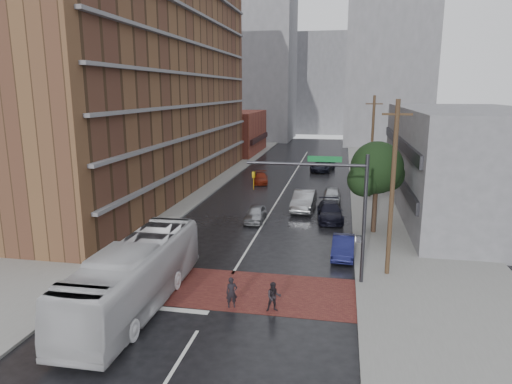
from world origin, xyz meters
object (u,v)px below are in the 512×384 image
Objects in this scene: pedestrian_b at (274,297)px; suv_travel at (323,165)px; pedestrian_a at (232,293)px; car_parked_far at (332,195)px; transit_bus at (135,276)px; car_parked_near at (343,247)px; car_parked_mid at (330,211)px; car_travel_c at (261,178)px; car_travel_b at (304,201)px; car_travel_a at (256,214)px.

suv_travel is at bearing 74.65° from pedestrian_b.
suv_travel is at bearing 64.61° from pedestrian_a.
pedestrian_a is at bearing -101.27° from car_parked_far.
transit_bus is 7.53× the size of pedestrian_a.
car_parked_near is 8.49m from car_parked_mid.
transit_bus is 25.29m from car_parked_far.
car_parked_near is 14.72m from car_parked_far.
car_travel_c is at bearing -115.10° from suv_travel.
transit_bus is 2.88× the size of car_travel_c.
pedestrian_b is 23.00m from car_parked_far.
car_travel_b reaches higher than suv_travel.
car_parked_far is (8.87, 23.66, -0.92)m from transit_bus.
pedestrian_a is at bearing -84.76° from car_travel_a.
car_parked_near is at bearing -70.05° from car_travel_b.
car_travel_a is at bearing -89.64° from suv_travel.
pedestrian_b reaches higher than car_parked_far.
car_parked_near is 0.80× the size of car_parked_mid.
car_travel_a is 9.83m from car_parked_far.
pedestrian_a is 0.38× the size of car_travel_c.
car_travel_b is 11.78m from car_parked_near.
car_travel_b is 1.29× the size of car_travel_c.
transit_bus is at bearing -121.98° from car_parked_mid.
suv_travel is (7.17, 40.93, -0.87)m from transit_bus.
car_travel_c is 16.36m from car_parked_mid.
car_travel_b is at bearing -81.92° from suv_travel.
pedestrian_b is at bearing -109.91° from car_parked_near.
pedestrian_b is at bearing -86.59° from car_travel_b.
suv_travel is at bearing 79.20° from car_travel_a.
pedestrian_a reaches higher than suv_travel.
suv_travel is 1.37× the size of car_parked_near.
car_parked_mid reaches higher than car_travel_a.
car_travel_a is at bearing -170.23° from car_parked_mid.
car_travel_a is 0.91× the size of car_parked_far.
pedestrian_b is 15.54m from car_travel_a.
pedestrian_b is 16.77m from car_parked_mid.
pedestrian_b is 8.84m from car_parked_near.
car_travel_b is at bearing 49.77° from car_travel_a.
transit_bus reaches higher than car_travel_b.
car_parked_mid is at bearing -69.15° from car_travel_c.
pedestrian_b is (6.71, 0.76, -0.88)m from transit_bus.
car_travel_b is 1.27× the size of car_parked_far.
pedestrian_a reaches higher than car_parked_near.
transit_bus reaches higher than pedestrian_a.
pedestrian_a is 30.98m from car_travel_c.
transit_bus reaches higher than car_parked_far.
car_parked_far is at bearing -52.90° from car_travel_c.
car_parked_near reaches higher than car_travel_c.
car_travel_c is at bearing 97.52° from car_travel_a.
car_parked_far reaches higher than car_travel_a.
car_parked_near is at bearing -87.51° from car_parked_mid.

